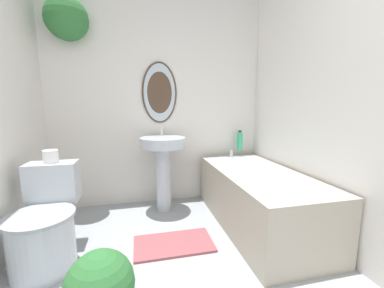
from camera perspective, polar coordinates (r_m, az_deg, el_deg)
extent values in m
cube|color=silver|center=(2.81, -7.93, 10.23)|extent=(2.54, 0.06, 2.40)
ellipsoid|color=#4C3828|center=(2.77, -7.79, 12.21)|extent=(0.40, 0.02, 0.69)
ellipsoid|color=silver|center=(2.76, -7.78, 12.22)|extent=(0.36, 0.01, 0.65)
cylinder|color=#47474C|center=(2.88, -28.28, 26.95)|extent=(0.18, 0.18, 0.10)
sphere|color=#2D6B33|center=(2.85, -28.13, 25.23)|extent=(0.40, 0.40, 0.40)
cube|color=silver|center=(2.16, 31.46, 9.42)|extent=(0.06, 2.56, 2.40)
cylinder|color=silver|center=(2.05, -32.48, -19.84)|extent=(0.41, 0.41, 0.39)
cylinder|color=#A0A9B1|center=(1.96, -33.00, -14.52)|extent=(0.44, 0.44, 0.02)
cube|color=silver|center=(2.19, -30.62, -7.92)|extent=(0.37, 0.20, 0.32)
cylinder|color=silver|center=(2.62, -6.79, -8.45)|extent=(0.16, 0.16, 0.71)
cylinder|color=silver|center=(2.53, -6.96, 0.39)|extent=(0.49, 0.49, 0.11)
cylinder|color=silver|center=(2.65, -7.32, 3.02)|extent=(0.02, 0.02, 0.10)
cube|color=#B2A893|center=(2.40, 15.51, -12.56)|extent=(0.70, 1.53, 0.53)
cube|color=silver|center=(2.32, 15.77, -6.88)|extent=(0.60, 1.43, 0.04)
cylinder|color=silver|center=(2.89, 9.49, -2.36)|extent=(0.04, 0.04, 0.08)
cylinder|color=#38B275|center=(2.95, 11.49, 0.72)|extent=(0.07, 0.07, 0.22)
cylinder|color=black|center=(2.94, 11.56, 3.04)|extent=(0.04, 0.04, 0.02)
sphere|color=#2D6B33|center=(1.39, -21.41, -29.28)|extent=(0.33, 0.33, 0.33)
cube|color=#934C51|center=(2.13, -4.34, -22.97)|extent=(0.65, 0.36, 0.02)
cylinder|color=white|center=(2.14, -31.06, -2.59)|extent=(0.11, 0.11, 0.10)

